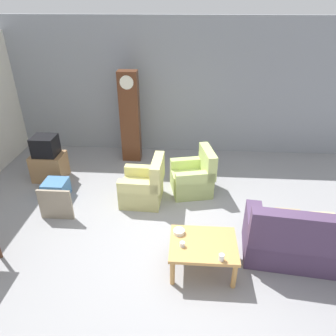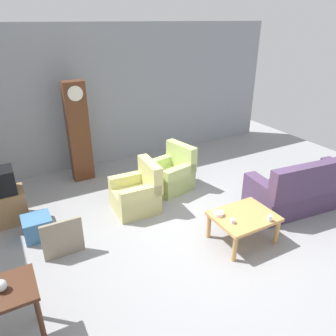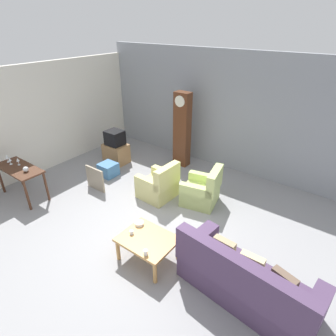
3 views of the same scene
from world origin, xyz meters
name	(u,v)px [view 3 (image 3 of 3)]	position (x,y,z in m)	size (l,w,h in m)	color
ground_plane	(149,233)	(0.00, 0.00, 0.00)	(10.40, 10.40, 0.00)	gray
garage_door_wall	(234,114)	(0.00, 3.60, 1.60)	(8.40, 0.16, 3.20)	gray
pegboard_wall_left	(37,120)	(-4.20, 0.40, 1.44)	(0.12, 6.40, 2.88)	silver
couch_floral	(245,282)	(2.12, -0.28, 0.36)	(2.18, 1.10, 1.04)	#4C3856
armchair_olive_near	(159,186)	(-0.66, 1.14, 0.31)	(0.82, 0.79, 0.92)	#CCC67A
armchair_olive_far	(202,191)	(0.30, 1.56, 0.31)	(0.94, 0.91, 0.92)	#B9CC76
coffee_table_wood	(148,241)	(0.42, -0.54, 0.41)	(0.96, 0.76, 0.48)	tan
console_table_dark	(20,172)	(-3.29, -0.77, 0.67)	(1.30, 0.56, 0.79)	#472819
grandfather_clock	(182,130)	(-1.20, 2.91, 1.08)	(0.44, 0.30, 2.14)	#562D19
tv_stand_cabinet	(116,153)	(-2.84, 1.85, 0.29)	(0.68, 0.52, 0.58)	#997047
tv_crt	(115,138)	(-2.84, 1.85, 0.79)	(0.48, 0.44, 0.42)	black
framed_picture_leaning	(95,179)	(-2.16, 0.47, 0.30)	(0.60, 0.05, 0.60)	gray
storage_box_blue	(108,169)	(-2.43, 1.15, 0.18)	(0.44, 0.44, 0.36)	teal
glass_dome_cloche	(26,169)	(-2.96, -0.77, 0.85)	(0.12, 0.12, 0.12)	silver
cup_white_porcelain	(146,253)	(0.65, -0.84, 0.53)	(0.07, 0.07, 0.10)	white
cup_blue_rimmed	(131,232)	(0.12, -0.62, 0.51)	(0.07, 0.07, 0.07)	silver
bowl_white_stacked	(139,223)	(0.07, -0.35, 0.51)	(0.17, 0.17, 0.06)	white
wine_glass_tall	(7,157)	(-3.75, -0.77, 0.92)	(0.08, 0.08, 0.20)	silver
wine_glass_mid	(10,160)	(-3.58, -0.80, 0.91)	(0.07, 0.07, 0.18)	silver
wine_glass_short	(18,160)	(-3.40, -0.70, 0.91)	(0.07, 0.07, 0.19)	silver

